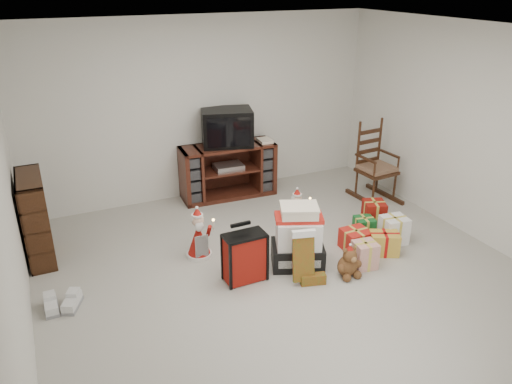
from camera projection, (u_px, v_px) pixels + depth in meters
room at (289, 167)px, 4.84m from camera, size 5.01×5.01×2.51m
tv_stand at (228, 171)px, 7.13m from camera, size 1.36×0.55×0.77m
bookshelf at (36, 219)px, 5.52m from camera, size 0.27×0.80×0.98m
rocking_chair at (374, 171)px, 7.07m from camera, size 0.52×0.80×1.16m
gift_pile at (298, 240)px, 5.43m from camera, size 0.68×0.59×0.71m
red_suitcase at (245, 257)px, 5.17m from camera, size 0.42×0.23×0.64m
stocking at (303, 257)px, 5.11m from camera, size 0.31×0.19×0.61m
teddy_bear at (348, 263)px, 5.29m from camera, size 0.23×0.20×0.34m
santa_figurine at (296, 213)px, 6.28m from camera, size 0.26×0.25×0.54m
mrs_claus_figurine at (198, 238)px, 5.63m from camera, size 0.30×0.28×0.61m
sneaker_pair at (62, 304)px, 4.80m from camera, size 0.37×0.32×0.11m
gift_cluster at (373, 234)px, 5.91m from camera, size 0.85×1.19×0.29m
crt_television at (227, 127)px, 6.90m from camera, size 0.79×0.66×0.51m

